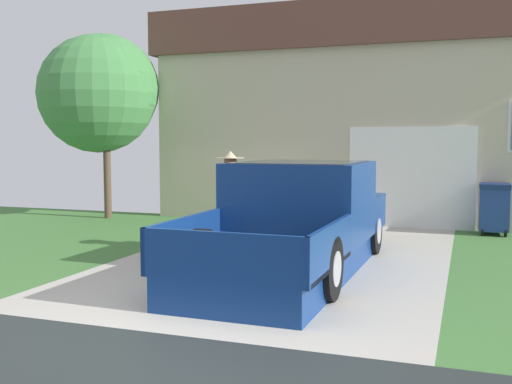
% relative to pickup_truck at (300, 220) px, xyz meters
% --- Properties ---
extents(pickup_truck, '(2.16, 5.35, 1.64)m').
position_rel_pickup_truck_xyz_m(pickup_truck, '(0.00, 0.00, 0.00)').
color(pickup_truck, navy).
rests_on(pickup_truck, ground).
extents(person_with_hat, '(0.49, 0.49, 1.79)m').
position_rel_pickup_truck_xyz_m(person_with_hat, '(-1.48, 0.79, 0.27)').
color(person_with_hat, black).
rests_on(person_with_hat, ground).
extents(handbag, '(0.33, 0.21, 0.46)m').
position_rel_pickup_truck_xyz_m(handbag, '(-1.45, 0.59, -0.59)').
color(handbag, '#232328').
rests_on(handbag, ground).
extents(house_with_garage, '(10.67, 7.21, 5.21)m').
position_rel_pickup_truck_xyz_m(house_with_garage, '(0.01, 8.36, 1.91)').
color(house_with_garage, '#C0B59A').
rests_on(house_with_garage, ground).
extents(front_yard_tree, '(2.99, 3.06, 4.69)m').
position_rel_pickup_truck_xyz_m(front_yard_tree, '(-6.42, 4.34, 2.48)').
color(front_yard_tree, brown).
rests_on(front_yard_tree, ground).
extents(wheeled_trash_bin, '(0.60, 0.72, 1.07)m').
position_rel_pickup_truck_xyz_m(wheeled_trash_bin, '(2.99, 4.48, -0.15)').
color(wheeled_trash_bin, navy).
rests_on(wheeled_trash_bin, ground).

